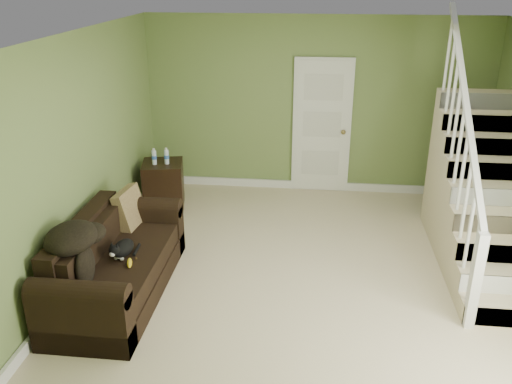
% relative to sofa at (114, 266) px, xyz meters
% --- Properties ---
extents(floor, '(5.00, 5.50, 0.01)m').
position_rel_sofa_xyz_m(floor, '(2.02, 0.43, -0.31)').
color(floor, '#CAB792').
rests_on(floor, ground).
extents(ceiling, '(5.00, 5.50, 0.01)m').
position_rel_sofa_xyz_m(ceiling, '(2.02, 0.43, 2.29)').
color(ceiling, white).
rests_on(ceiling, wall_back).
extents(wall_back, '(5.00, 0.04, 2.60)m').
position_rel_sofa_xyz_m(wall_back, '(2.02, 3.18, 0.99)').
color(wall_back, olive).
rests_on(wall_back, floor).
extents(wall_front, '(5.00, 0.04, 2.60)m').
position_rel_sofa_xyz_m(wall_front, '(2.02, -2.32, 0.99)').
color(wall_front, olive).
rests_on(wall_front, floor).
extents(wall_left, '(0.04, 5.50, 2.60)m').
position_rel_sofa_xyz_m(wall_left, '(-0.48, 0.43, 0.99)').
color(wall_left, olive).
rests_on(wall_left, floor).
extents(baseboard_back, '(5.00, 0.04, 0.12)m').
position_rel_sofa_xyz_m(baseboard_back, '(2.02, 3.15, -0.25)').
color(baseboard_back, white).
rests_on(baseboard_back, floor).
extents(baseboard_left, '(0.04, 5.50, 0.12)m').
position_rel_sofa_xyz_m(baseboard_left, '(-0.45, 0.43, -0.25)').
color(baseboard_left, white).
rests_on(baseboard_left, floor).
extents(door, '(0.86, 0.12, 2.02)m').
position_rel_sofa_xyz_m(door, '(2.12, 3.14, 0.69)').
color(door, white).
rests_on(door, floor).
extents(staircase, '(1.00, 2.51, 2.82)m').
position_rel_sofa_xyz_m(staircase, '(4.01, 1.40, 0.33)').
color(staircase, '#CAB792').
rests_on(staircase, floor).
extents(sofa, '(0.90, 2.09, 0.82)m').
position_rel_sofa_xyz_m(sofa, '(0.00, 0.00, 0.00)').
color(sofa, black).
rests_on(sofa, floor).
extents(side_table, '(0.65, 0.65, 0.89)m').
position_rel_sofa_xyz_m(side_table, '(-0.09, 2.26, 0.02)').
color(side_table, black).
rests_on(side_table, floor).
extents(cat, '(0.23, 0.47, 0.23)m').
position_rel_sofa_xyz_m(cat, '(0.12, -0.01, 0.22)').
color(cat, black).
rests_on(cat, sofa).
extents(banana, '(0.10, 0.19, 0.05)m').
position_rel_sofa_xyz_m(banana, '(0.24, -0.17, 0.16)').
color(banana, yellow).
rests_on(banana, sofa).
extents(throw_pillow, '(0.28, 0.50, 0.49)m').
position_rel_sofa_xyz_m(throw_pillow, '(-0.05, 0.75, 0.31)').
color(throw_pillow, '#4A341D').
rests_on(throw_pillow, sofa).
extents(throw_blanket, '(0.52, 0.65, 0.25)m').
position_rel_sofa_xyz_m(throw_blanket, '(-0.21, -0.42, 0.54)').
color(throw_blanket, black).
rests_on(throw_blanket, sofa).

